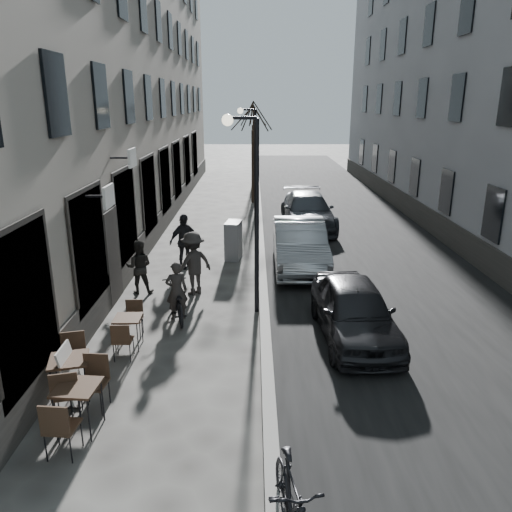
{
  "coord_description": "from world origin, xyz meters",
  "views": [
    {
      "loc": [
        -0.08,
        -6.32,
        5.38
      ],
      "look_at": [
        -0.02,
        5.2,
        1.8
      ],
      "focal_mm": 35.0,
      "sensor_mm": 36.0,
      "label": 1
    }
  ],
  "objects_px": {
    "bicycle": "(177,301)",
    "pedestrian_near": "(139,267)",
    "streetlamp_near": "(250,194)",
    "car_near": "(354,310)",
    "tree_near": "(253,115)",
    "pedestrian_mid": "(193,263)",
    "pedestrian_far": "(184,241)",
    "car_mid": "(299,244)",
    "bistro_set_b": "(70,375)",
    "sign_board": "(72,379)",
    "utility_cabinet": "(233,240)",
    "car_far": "(308,211)",
    "bistro_set_a": "(79,403)",
    "bistro_set_c": "(128,329)",
    "moped": "(292,506)",
    "tree_far": "(253,113)",
    "streetlamp_far": "(252,150)"
  },
  "relations": [
    {
      "from": "streetlamp_near",
      "to": "streetlamp_far",
      "type": "relative_size",
      "value": 1.0
    },
    {
      "from": "bistro_set_b",
      "to": "sign_board",
      "type": "bearing_deg",
      "value": -47.06
    },
    {
      "from": "pedestrian_far",
      "to": "moped",
      "type": "relative_size",
      "value": 0.97
    },
    {
      "from": "pedestrian_mid",
      "to": "pedestrian_far",
      "type": "bearing_deg",
      "value": -115.67
    },
    {
      "from": "streetlamp_far",
      "to": "tree_far",
      "type": "bearing_deg",
      "value": 89.54
    },
    {
      "from": "tree_far",
      "to": "bistro_set_b",
      "type": "bearing_deg",
      "value": -97.71
    },
    {
      "from": "streetlamp_near",
      "to": "moped",
      "type": "height_order",
      "value": "streetlamp_near"
    },
    {
      "from": "bistro_set_c",
      "to": "pedestrian_mid",
      "type": "distance_m",
      "value": 3.53
    },
    {
      "from": "pedestrian_near",
      "to": "pedestrian_mid",
      "type": "distance_m",
      "value": 1.6
    },
    {
      "from": "bistro_set_b",
      "to": "car_mid",
      "type": "distance_m",
      "value": 9.28
    },
    {
      "from": "utility_cabinet",
      "to": "pedestrian_far",
      "type": "bearing_deg",
      "value": -139.71
    },
    {
      "from": "car_far",
      "to": "moped",
      "type": "height_order",
      "value": "car_far"
    },
    {
      "from": "streetlamp_near",
      "to": "car_mid",
      "type": "height_order",
      "value": "streetlamp_near"
    },
    {
      "from": "bicycle",
      "to": "moped",
      "type": "bearing_deg",
      "value": 94.35
    },
    {
      "from": "streetlamp_far",
      "to": "sign_board",
      "type": "bearing_deg",
      "value": -101.54
    },
    {
      "from": "streetlamp_near",
      "to": "car_near",
      "type": "xyz_separation_m",
      "value": [
        2.45,
        -1.54,
        -2.47
      ]
    },
    {
      "from": "bistro_set_c",
      "to": "car_near",
      "type": "height_order",
      "value": "car_near"
    },
    {
      "from": "pedestrian_mid",
      "to": "car_far",
      "type": "relative_size",
      "value": 0.36
    },
    {
      "from": "tree_far",
      "to": "bistro_set_c",
      "type": "bearing_deg",
      "value": -96.99
    },
    {
      "from": "streetlamp_near",
      "to": "car_far",
      "type": "height_order",
      "value": "streetlamp_near"
    },
    {
      "from": "bistro_set_b",
      "to": "streetlamp_near",
      "type": "bearing_deg",
      "value": 37.06
    },
    {
      "from": "car_near",
      "to": "car_mid",
      "type": "xyz_separation_m",
      "value": [
        -0.82,
        5.29,
        0.1
      ]
    },
    {
      "from": "streetlamp_far",
      "to": "moped",
      "type": "height_order",
      "value": "streetlamp_far"
    },
    {
      "from": "tree_far",
      "to": "car_near",
      "type": "distance_m",
      "value": 23.02
    },
    {
      "from": "utility_cabinet",
      "to": "car_mid",
      "type": "bearing_deg",
      "value": -14.66
    },
    {
      "from": "tree_far",
      "to": "pedestrian_near",
      "type": "bearing_deg",
      "value": -99.57
    },
    {
      "from": "bistro_set_a",
      "to": "sign_board",
      "type": "height_order",
      "value": "sign_board"
    },
    {
      "from": "bicycle",
      "to": "pedestrian_near",
      "type": "distance_m",
      "value": 2.31
    },
    {
      "from": "streetlamp_far",
      "to": "pedestrian_mid",
      "type": "relative_size",
      "value": 2.75
    },
    {
      "from": "bicycle",
      "to": "tree_near",
      "type": "bearing_deg",
      "value": -112.4
    },
    {
      "from": "bistro_set_c",
      "to": "car_near",
      "type": "distance_m",
      "value": 5.23
    },
    {
      "from": "utility_cabinet",
      "to": "car_near",
      "type": "relative_size",
      "value": 0.33
    },
    {
      "from": "bistro_set_a",
      "to": "car_far",
      "type": "distance_m",
      "value": 15.22
    },
    {
      "from": "streetlamp_far",
      "to": "car_mid",
      "type": "xyz_separation_m",
      "value": [
        1.63,
        -8.26,
        -2.37
      ]
    },
    {
      "from": "tree_near",
      "to": "bistro_set_b",
      "type": "bearing_deg",
      "value": -100.09
    },
    {
      "from": "car_near",
      "to": "car_far",
      "type": "relative_size",
      "value": 0.79
    },
    {
      "from": "pedestrian_near",
      "to": "car_near",
      "type": "distance_m",
      "value": 6.4
    },
    {
      "from": "streetlamp_near",
      "to": "tree_far",
      "type": "bearing_deg",
      "value": 89.8
    },
    {
      "from": "car_far",
      "to": "car_near",
      "type": "bearing_deg",
      "value": -91.58
    },
    {
      "from": "tree_near",
      "to": "pedestrian_far",
      "type": "xyz_separation_m",
      "value": [
        -2.3,
        -11.3,
        -3.74
      ]
    },
    {
      "from": "tree_near",
      "to": "bicycle",
      "type": "xyz_separation_m",
      "value": [
        -1.95,
        -15.45,
        -4.19
      ]
    },
    {
      "from": "pedestrian_far",
      "to": "moped",
      "type": "distance_m",
      "value": 11.38
    },
    {
      "from": "sign_board",
      "to": "moped",
      "type": "relative_size",
      "value": 0.58
    },
    {
      "from": "tree_near",
      "to": "pedestrian_near",
      "type": "relative_size",
      "value": 3.61
    },
    {
      "from": "streetlamp_near",
      "to": "pedestrian_near",
      "type": "bearing_deg",
      "value": 156.63
    },
    {
      "from": "tree_near",
      "to": "car_far",
      "type": "bearing_deg",
      "value": -67.41
    },
    {
      "from": "streetlamp_near",
      "to": "car_far",
      "type": "xyz_separation_m",
      "value": [
        2.47,
        9.23,
        -2.41
      ]
    },
    {
      "from": "car_mid",
      "to": "tree_far",
      "type": "bearing_deg",
      "value": 95.69
    },
    {
      "from": "bistro_set_a",
      "to": "car_mid",
      "type": "relative_size",
      "value": 0.36
    },
    {
      "from": "car_far",
      "to": "pedestrian_near",
      "type": "bearing_deg",
      "value": -127.53
    }
  ]
}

